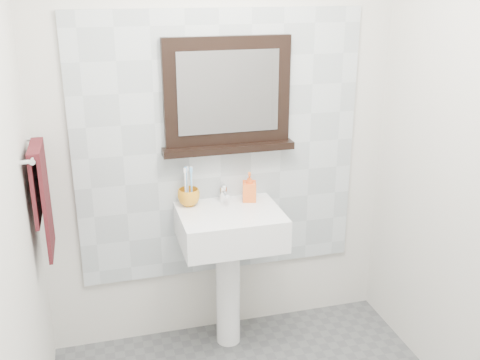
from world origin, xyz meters
name	(u,v)px	position (x,y,z in m)	size (l,w,h in m)	color
back_wall	(219,130)	(0.00, 1.10, 1.25)	(2.00, 0.01, 2.50)	silver
left_wall	(2,232)	(-1.00, 0.00, 1.25)	(0.01, 2.20, 2.50)	silver
splashback	(220,148)	(0.00, 1.09, 1.15)	(1.60, 0.02, 1.50)	#B1BBC0
pedestal_sink	(230,241)	(0.00, 0.87, 0.68)	(0.55, 0.44, 0.96)	white
toothbrush_cup	(189,197)	(-0.20, 1.01, 0.91)	(0.12, 0.12, 0.10)	orange
toothbrushes	(188,184)	(-0.20, 1.01, 0.98)	(0.05, 0.04, 0.21)	white
soap_dispenser	(249,187)	(0.14, 0.98, 0.94)	(0.07, 0.08, 0.17)	#FD3F1D
framed_mirror	(227,98)	(0.04, 1.06, 1.44)	(0.73, 0.11, 0.62)	black
towel_bar	(34,150)	(-0.95, 0.84, 1.29)	(0.07, 0.40, 0.03)	silver
hand_towel	(41,192)	(-0.94, 0.84, 1.08)	(0.06, 0.30, 0.55)	#340E11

